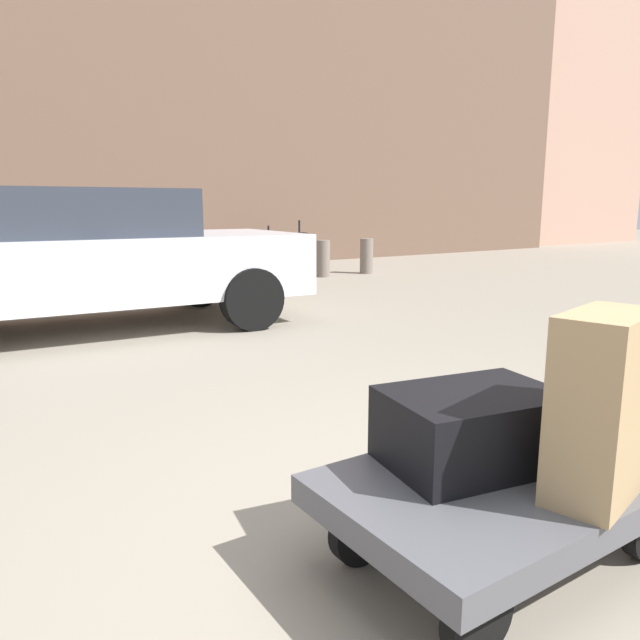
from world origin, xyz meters
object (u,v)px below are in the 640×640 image
at_px(bicycle_leaning, 278,250).
at_px(bollard_kerb_far, 367,256).
at_px(bollard_kerb_near, 251,263).
at_px(suitcase_black_stacked_top, 472,427).
at_px(parked_car, 82,256).
at_px(bollard_kerb_mid, 323,259).
at_px(luggage_cart, 507,490).
at_px(suitcase_tan_front_left, 602,406).

bearing_deg(bicycle_leaning, bollard_kerb_far, -63.15).
bearing_deg(bicycle_leaning, bollard_kerb_near, -130.89).
height_order(suitcase_black_stacked_top, parked_car, parked_car).
height_order(suitcase_black_stacked_top, bollard_kerb_near, bollard_kerb_near).
relative_size(suitcase_black_stacked_top, bollard_kerb_far, 0.95).
bearing_deg(bollard_kerb_mid, parked_car, -151.46).
distance_m(luggage_cart, bollard_kerb_far, 9.25).
xyz_separation_m(bollard_kerb_near, bollard_kerb_far, (2.43, 0.00, 0.00)).
xyz_separation_m(suitcase_tan_front_left, bicycle_leaning, (4.29, 9.63, -0.27)).
relative_size(suitcase_black_stacked_top, bollard_kerb_near, 0.95).
height_order(bollard_kerb_near, bollard_kerb_mid, same).
height_order(suitcase_tan_front_left, bollard_kerb_mid, suitcase_tan_front_left).
distance_m(parked_car, bollard_kerb_near, 4.06).
height_order(luggage_cart, bollard_kerb_far, bollard_kerb_far).
relative_size(luggage_cart, bicycle_leaning, 0.76).
distance_m(suitcase_tan_front_left, bollard_kerb_near, 8.33).
bearing_deg(bicycle_leaning, bollard_kerb_mid, -92.81).
relative_size(bollard_kerb_near, bollard_kerb_far, 1.00).
height_order(suitcase_tan_front_left, bicycle_leaning, bicycle_leaning).
relative_size(luggage_cart, bollard_kerb_far, 2.00).
relative_size(parked_car, bollard_kerb_far, 6.75).
bearing_deg(bicycle_leaning, luggage_cart, -115.09).
bearing_deg(bollard_kerb_near, bollard_kerb_far, 0.00).
bearing_deg(suitcase_tan_front_left, bicycle_leaning, 51.90).
xyz_separation_m(suitcase_tan_front_left, bollard_kerb_near, (2.75, 7.86, -0.31)).
bearing_deg(suitcase_tan_front_left, bollard_kerb_far, 42.50).
xyz_separation_m(parked_car, bicycle_leaning, (4.70, 4.27, -0.39)).
relative_size(suitcase_black_stacked_top, parked_car, 0.14).
bearing_deg(bollard_kerb_mid, suitcase_tan_front_left, -118.12).
xyz_separation_m(luggage_cart, bollard_kerb_mid, (4.30, 7.60, 0.06)).
bearing_deg(bollard_kerb_near, parked_car, -141.63).
xyz_separation_m(luggage_cart, bicycle_leaning, (4.38, 9.36, 0.10)).
xyz_separation_m(suitcase_black_stacked_top, bicycle_leaning, (4.44, 9.24, -0.10)).
bearing_deg(luggage_cart, parked_car, 93.52).
height_order(bicycle_leaning, bollard_kerb_near, bicycle_leaning).
relative_size(suitcase_tan_front_left, bollard_kerb_near, 0.92).
bearing_deg(suitcase_black_stacked_top, parked_car, 103.28).
xyz_separation_m(luggage_cart, parked_car, (-0.31, 5.09, 0.49)).
xyz_separation_m(suitcase_tan_front_left, bollard_kerb_far, (5.18, 7.86, -0.31)).
bearing_deg(suitcase_black_stacked_top, luggage_cart, -57.15).
bearing_deg(suitcase_tan_front_left, bollard_kerb_mid, 47.78).
distance_m(luggage_cart, bollard_kerb_mid, 8.73).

